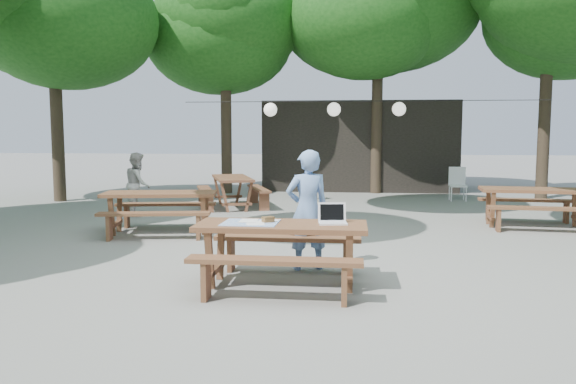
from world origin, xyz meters
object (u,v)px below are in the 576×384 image
(second_person, at_px, (138,184))
(plastic_chair, at_px, (458,191))
(main_picnic_table, at_px, (281,254))
(picnic_table_nw, at_px, (160,212))
(woman, at_px, (307,210))

(second_person, xyz_separation_m, plastic_chair, (7.53, 3.53, -0.44))
(main_picnic_table, xyz_separation_m, plastic_chair, (3.68, 8.93, -0.13))
(picnic_table_nw, xyz_separation_m, second_person, (-1.24, 2.14, 0.31))
(picnic_table_nw, height_order, woman, woman)
(woman, bearing_deg, second_person, -68.15)
(picnic_table_nw, xyz_separation_m, plastic_chair, (6.29, 5.67, -0.13))
(second_person, bearing_deg, picnic_table_nw, -167.09)
(woman, relative_size, plastic_chair, 1.77)
(woman, bearing_deg, main_picnic_table, 54.13)
(woman, distance_m, second_person, 6.11)
(main_picnic_table, distance_m, second_person, 6.64)
(second_person, height_order, plastic_chair, second_person)
(main_picnic_table, distance_m, plastic_chair, 9.66)
(picnic_table_nw, bearing_deg, main_picnic_table, -60.80)
(plastic_chair, bearing_deg, main_picnic_table, -110.51)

